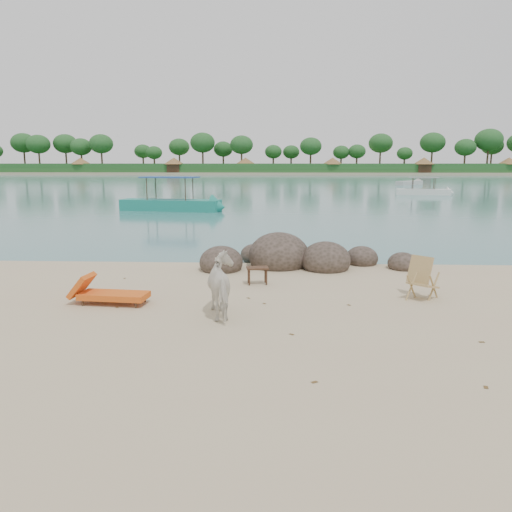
# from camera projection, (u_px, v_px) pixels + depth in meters

# --- Properties ---
(water) EXTENTS (400.00, 400.00, 0.00)m
(water) POSITION_uv_depth(u_px,v_px,m) (280.00, 180.00, 98.19)
(water) COLOR #3A7475
(water) RESTS_ON ground
(far_shore) EXTENTS (420.00, 90.00, 1.40)m
(far_shore) POSITION_uv_depth(u_px,v_px,m) (280.00, 172.00, 176.76)
(far_shore) COLOR tan
(far_shore) RESTS_ON ground
(far_scenery) EXTENTS (420.00, 18.00, 9.50)m
(far_scenery) POSITION_uv_depth(u_px,v_px,m) (280.00, 163.00, 143.48)
(far_scenery) COLOR #1E4C1E
(far_scenery) RESTS_ON ground
(boulders) EXTENTS (6.49, 2.97, 1.39)m
(boulders) POSITION_uv_depth(u_px,v_px,m) (292.00, 259.00, 15.20)
(boulders) COLOR #322A21
(boulders) RESTS_ON ground
(cow) EXTENTS (1.10, 1.63, 1.26)m
(cow) POSITION_uv_depth(u_px,v_px,m) (225.00, 287.00, 10.25)
(cow) COLOR white
(cow) RESTS_ON ground
(side_table) EXTENTS (0.60, 0.44, 0.45)m
(side_table) POSITION_uv_depth(u_px,v_px,m) (257.00, 277.00, 12.96)
(side_table) COLOR black
(side_table) RESTS_ON ground
(lounge_chair) EXTENTS (1.94, 0.84, 0.56)m
(lounge_chair) POSITION_uv_depth(u_px,v_px,m) (114.00, 293.00, 11.12)
(lounge_chair) COLOR red
(lounge_chair) RESTS_ON ground
(deck_chair) EXTENTS (0.91, 0.91, 0.96)m
(deck_chair) POSITION_uv_depth(u_px,v_px,m) (423.00, 280.00, 11.49)
(deck_chair) COLOR tan
(deck_chair) RESTS_ON ground
(boat_near) EXTENTS (7.83, 3.02, 3.71)m
(boat_near) POSITION_uv_depth(u_px,v_px,m) (170.00, 182.00, 33.70)
(boat_near) COLOR #197F6F
(boat_near) RESTS_ON water
(boat_mid) EXTENTS (6.07, 2.36, 2.89)m
(boat_mid) POSITION_uv_depth(u_px,v_px,m) (424.00, 180.00, 50.86)
(boat_mid) COLOR silver
(boat_mid) RESTS_ON water
(boat_far) EXTENTS (5.32, 5.24, 0.71)m
(boat_far) POSITION_uv_depth(u_px,v_px,m) (409.00, 182.00, 74.77)
(boat_far) COLOR #BBBAB6
(boat_far) RESTS_ON water
(dead_leaves) EXTENTS (8.88, 7.00, 0.00)m
(dead_leaves) POSITION_uv_depth(u_px,v_px,m) (282.00, 324.00, 9.85)
(dead_leaves) COLOR brown
(dead_leaves) RESTS_ON ground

